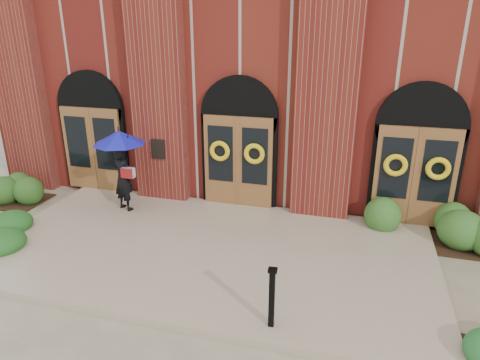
% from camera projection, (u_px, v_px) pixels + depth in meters
% --- Properties ---
extents(ground, '(90.00, 90.00, 0.00)m').
position_uv_depth(ground, '(205.00, 256.00, 9.65)').
color(ground, tan).
rests_on(ground, ground).
extents(landing, '(10.00, 5.30, 0.15)m').
position_uv_depth(landing, '(207.00, 250.00, 9.76)').
color(landing, tan).
rests_on(landing, ground).
extents(church_building, '(16.20, 12.53, 7.00)m').
position_uv_depth(church_building, '(281.00, 63.00, 16.37)').
color(church_building, maroon).
rests_on(church_building, ground).
extents(man_with_umbrella, '(1.77, 1.77, 2.19)m').
position_uv_depth(man_with_umbrella, '(121.00, 155.00, 11.21)').
color(man_with_umbrella, black).
rests_on(man_with_umbrella, landing).
extents(metal_post, '(0.16, 0.16, 1.10)m').
position_uv_depth(metal_post, '(272.00, 297.00, 7.03)').
color(metal_post, black).
rests_on(metal_post, landing).
extents(hedge_wall_right, '(3.35, 1.34, 0.86)m').
position_uv_depth(hedge_wall_right, '(452.00, 226.00, 10.12)').
color(hedge_wall_right, '#2E581F').
rests_on(hedge_wall_right, ground).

